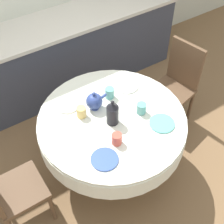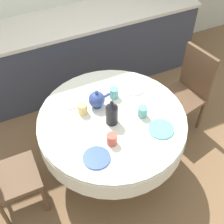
{
  "view_description": "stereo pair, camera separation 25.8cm",
  "coord_description": "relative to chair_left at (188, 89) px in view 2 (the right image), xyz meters",
  "views": [
    {
      "loc": [
        -0.94,
        -1.46,
        2.73
      ],
      "look_at": [
        0.0,
        0.0,
        0.82
      ],
      "focal_mm": 50.0,
      "sensor_mm": 36.0,
      "label": 1
    },
    {
      "loc": [
        -0.72,
        -1.59,
        2.73
      ],
      "look_at": [
        0.0,
        0.0,
        0.82
      ],
      "focal_mm": 50.0,
      "sensor_mm": 36.0,
      "label": 2
    }
  ],
  "objects": [
    {
      "name": "plate_near_right",
      "position": [
        -0.64,
        -0.5,
        0.23
      ],
      "size": [
        0.21,
        0.21,
        0.01
      ],
      "primitive_type": "cylinder",
      "color": "#60BCB7",
      "rests_on": "dining_table"
    },
    {
      "name": "plate_far_right",
      "position": [
        -0.63,
        0.03,
        0.23
      ],
      "size": [
        0.21,
        0.21,
        0.01
      ],
      "primitive_type": "cylinder",
      "color": "white",
      "rests_on": "dining_table"
    },
    {
      "name": "teapot",
      "position": [
        -1.02,
        -0.04,
        0.31
      ],
      "size": [
        0.2,
        0.14,
        0.19
      ],
      "color": "#33478E",
      "rests_on": "dining_table"
    },
    {
      "name": "plate_far_left",
      "position": [
        -1.21,
        0.12,
        0.23
      ],
      "size": [
        0.21,
        0.21,
        0.01
      ],
      "primitive_type": "cylinder",
      "color": "white",
      "rests_on": "dining_table"
    },
    {
      "name": "plate_near_left",
      "position": [
        -1.24,
        -0.55,
        0.23
      ],
      "size": [
        0.21,
        0.21,
        0.01
      ],
      "primitive_type": "cylinder",
      "color": "#3856AD",
      "rests_on": "dining_table"
    },
    {
      "name": "cup_far_right",
      "position": [
        -0.84,
        0.0,
        0.28
      ],
      "size": [
        0.08,
        0.08,
        0.1
      ],
      "primitive_type": "cylinder",
      "color": "#5BA39E",
      "rests_on": "dining_table"
    },
    {
      "name": "cup_far_left",
      "position": [
        -1.16,
        -0.06,
        0.28
      ],
      "size": [
        0.08,
        0.08,
        0.1
      ],
      "primitive_type": "cylinder",
      "color": "#DBB766",
      "rests_on": "dining_table"
    },
    {
      "name": "cup_near_right",
      "position": [
        -0.71,
        -0.3,
        0.28
      ],
      "size": [
        0.08,
        0.08,
        0.1
      ],
      "primitive_type": "cylinder",
      "color": "#5BA39E",
      "rests_on": "dining_table"
    },
    {
      "name": "chair_left",
      "position": [
        0.0,
        0.0,
        0.0
      ],
      "size": [
        0.48,
        0.48,
        0.95
      ],
      "rotation": [
        0.0,
        0.0,
        -4.48
      ],
      "color": "brown",
      "rests_on": "ground_plane"
    },
    {
      "name": "chair_right",
      "position": [
        -1.95,
        -0.23,
        0.0
      ],
      "size": [
        0.4,
        0.4,
        0.95
      ],
      "rotation": [
        0.0,
        0.0,
        -1.56
      ],
      "color": "brown",
      "rests_on": "ground_plane"
    },
    {
      "name": "coffee_carafe",
      "position": [
        -0.98,
        -0.26,
        0.33
      ],
      "size": [
        0.1,
        0.1,
        0.25
      ],
      "color": "black",
      "rests_on": "dining_table"
    },
    {
      "name": "ground_plane",
      "position": [
        -0.96,
        -0.23,
        -0.52
      ],
      "size": [
        12.0,
        12.0,
        0.0
      ],
      "primitive_type": "plane",
      "color": "brown"
    },
    {
      "name": "dining_table",
      "position": [
        -0.96,
        -0.23,
        0.1
      ],
      "size": [
        1.28,
        1.28,
        0.74
      ],
      "color": "brown",
      "rests_on": "ground_plane"
    },
    {
      "name": "kitchen_counter",
      "position": [
        -0.96,
        1.14,
        -0.06
      ],
      "size": [
        3.24,
        0.64,
        0.91
      ],
      "color": "#383D4C",
      "rests_on": "ground_plane"
    },
    {
      "name": "cup_near_left",
      "position": [
        -1.07,
        -0.46,
        0.28
      ],
      "size": [
        0.08,
        0.08,
        0.1
      ],
      "primitive_type": "cylinder",
      "color": "#CC4C3D",
      "rests_on": "dining_table"
    }
  ]
}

